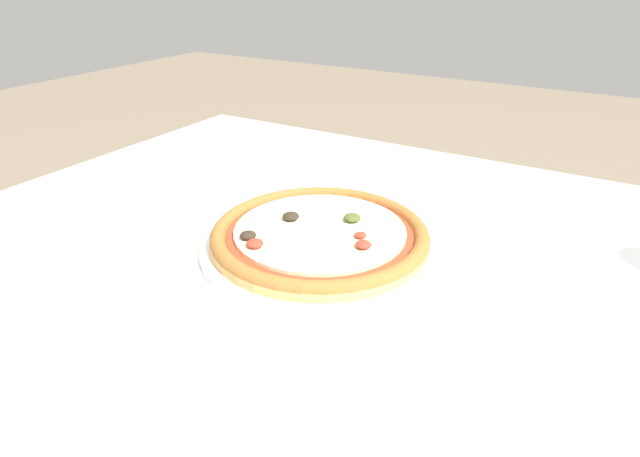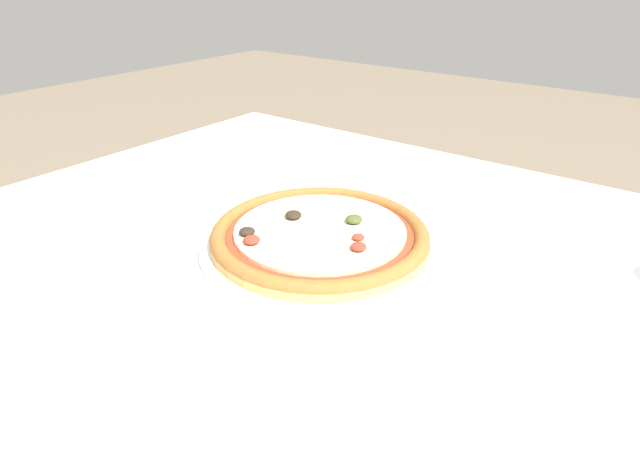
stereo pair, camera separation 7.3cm
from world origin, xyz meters
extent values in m
cube|color=brown|center=(0.00, 0.00, 0.73)|extent=(1.31, 0.88, 0.04)
cube|color=white|center=(0.00, 0.00, 0.75)|extent=(1.41, 0.98, 0.01)
cylinder|color=brown|center=(-0.59, 0.38, 0.36)|extent=(0.06, 0.06, 0.71)
cylinder|color=white|center=(-0.13, 0.01, 0.76)|extent=(0.33, 0.33, 0.01)
cylinder|color=tan|center=(-0.13, 0.01, 0.77)|extent=(0.30, 0.30, 0.01)
torus|color=#935B28|center=(-0.13, 0.01, 0.78)|extent=(0.30, 0.30, 0.02)
cylinder|color=#BC381E|center=(-0.13, 0.01, 0.78)|extent=(0.26, 0.26, 0.00)
cylinder|color=beige|center=(-0.13, 0.01, 0.78)|extent=(0.23, 0.23, 0.00)
ellipsoid|color=#A83323|center=(-0.07, 0.01, 0.79)|extent=(0.02, 0.02, 0.01)
ellipsoid|color=#2D2319|center=(-0.17, 0.01, 0.79)|extent=(0.02, 0.02, 0.01)
ellipsoid|color=#A83323|center=(-0.17, -0.08, 0.79)|extent=(0.02, 0.02, 0.01)
ellipsoid|color=#2D2319|center=(-0.19, -0.06, 0.79)|extent=(0.02, 0.02, 0.01)
ellipsoid|color=#425123|center=(-0.10, 0.05, 0.79)|extent=(0.02, 0.02, 0.01)
ellipsoid|color=#A83323|center=(-0.05, -0.01, 0.79)|extent=(0.02, 0.02, 0.01)
cube|color=silver|center=(-0.44, -0.24, 0.76)|extent=(0.02, 0.01, 0.00)
cube|color=silver|center=(-0.46, -0.21, 0.76)|extent=(0.01, 0.05, 0.00)
cube|color=silver|center=(-0.45, -0.21, 0.76)|extent=(0.01, 0.05, 0.00)
cube|color=silver|center=(-0.44, -0.21, 0.76)|extent=(0.01, 0.05, 0.00)
cube|color=silver|center=(-0.43, -0.21, 0.76)|extent=(0.01, 0.05, 0.00)
camera|label=1|loc=(0.21, -0.55, 1.11)|focal=30.00mm
camera|label=2|loc=(0.27, -0.51, 1.11)|focal=30.00mm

